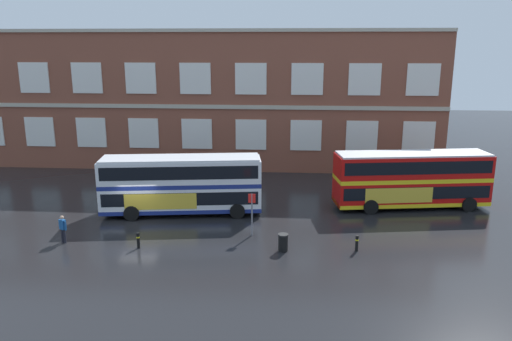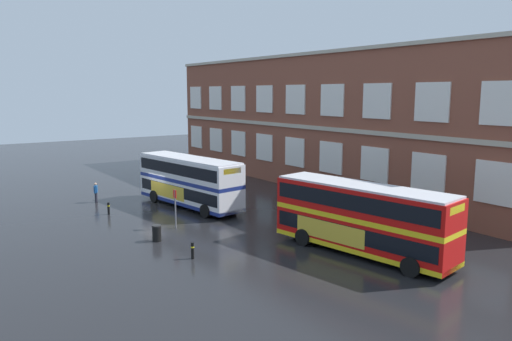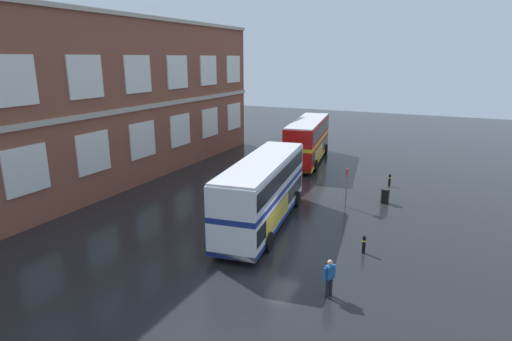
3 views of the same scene
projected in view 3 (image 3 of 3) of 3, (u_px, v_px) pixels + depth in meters
ground_plane at (239, 240)px, 23.13m from camera, size 120.00×120.00×0.00m
brick_terminal_building at (47, 109)px, 29.32m from camera, size 45.26×8.19×12.95m
double_decker_near at (263, 191)px, 24.76m from camera, size 11.25×4.08×4.07m
double_decker_middle at (308, 140)px, 40.06m from camera, size 11.27×4.25×4.07m
waiting_passenger at (329, 276)px, 17.49m from camera, size 0.60×0.41×1.70m
bus_stand_flag at (347, 184)px, 27.90m from camera, size 0.44×0.10×2.70m
station_litter_bin at (385, 196)px, 28.98m from camera, size 0.60×0.60×1.03m
safety_bollard_west at (390, 180)px, 32.80m from camera, size 0.19×0.19×0.95m
safety_bollard_east at (364, 244)px, 21.53m from camera, size 0.19×0.19×0.95m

